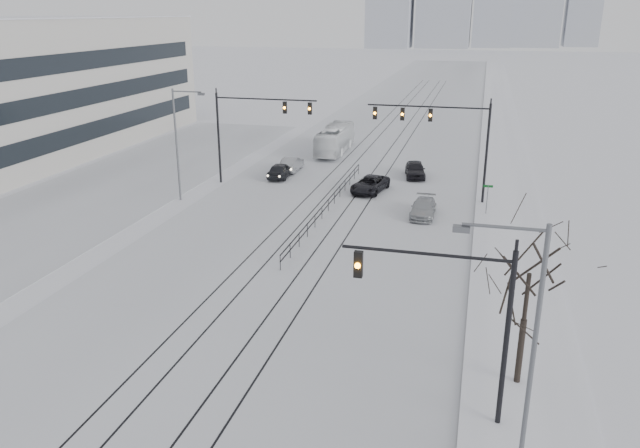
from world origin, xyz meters
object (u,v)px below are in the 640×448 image
(traffic_mast_near, at_px, (462,311))
(sedan_nb_right, at_px, (423,208))
(sedan_sb_outer, at_px, (292,164))
(sedan_nb_far, at_px, (415,170))
(box_truck, at_px, (335,140))
(bare_tree, at_px, (528,286))
(sedan_nb_front, at_px, (370,184))
(sedan_sb_inner, at_px, (280,170))

(traffic_mast_near, bearing_deg, sedan_nb_right, 98.28)
(sedan_sb_outer, relative_size, sedan_nb_far, 0.95)
(sedan_sb_outer, height_order, box_truck, box_truck)
(box_truck, bearing_deg, sedan_sb_outer, 75.81)
(traffic_mast_near, height_order, sedan_nb_far, traffic_mast_near)
(bare_tree, relative_size, sedan_nb_far, 1.41)
(sedan_nb_front, distance_m, sedan_nb_far, 6.80)
(bare_tree, relative_size, sedan_sb_outer, 1.48)
(traffic_mast_near, bearing_deg, bare_tree, 51.24)
(sedan_sb_outer, distance_m, sedan_nb_far, 11.85)
(sedan_nb_front, xyz_separation_m, sedan_nb_far, (3.18, 6.01, 0.07))
(traffic_mast_near, height_order, sedan_nb_right, traffic_mast_near)
(sedan_sb_outer, distance_m, sedan_nb_front, 10.21)
(sedan_sb_inner, distance_m, sedan_sb_outer, 2.78)
(sedan_nb_front, xyz_separation_m, sedan_nb_right, (5.08, -5.62, -0.04))
(sedan_sb_inner, height_order, sedan_nb_front, sedan_sb_inner)
(sedan_nb_front, bearing_deg, bare_tree, -57.17)
(traffic_mast_near, relative_size, sedan_nb_right, 1.62)
(traffic_mast_near, bearing_deg, sedan_sb_inner, 118.09)
(bare_tree, xyz_separation_m, sedan_nb_right, (-5.99, 21.60, -3.86))
(sedan_sb_outer, xyz_separation_m, sedan_nb_right, (13.74, -11.03, -0.05))
(traffic_mast_near, height_order, sedan_sb_outer, traffic_mast_near)
(bare_tree, bearing_deg, sedan_sb_inner, 123.75)
(sedan_nb_far, distance_m, box_truck, 13.00)
(bare_tree, distance_m, sedan_nb_right, 22.74)
(sedan_sb_inner, bearing_deg, sedan_sb_outer, -95.56)
(traffic_mast_near, relative_size, bare_tree, 1.15)
(traffic_mast_near, relative_size, sedan_nb_front, 1.45)
(sedan_sb_outer, bearing_deg, sedan_sb_inner, 84.72)
(sedan_nb_front, bearing_deg, traffic_mast_near, -63.32)
(bare_tree, distance_m, box_truck, 45.50)
(sedan_nb_front, distance_m, box_truck, 16.05)
(sedan_nb_right, xyz_separation_m, box_truck, (-11.59, 20.26, 0.81))
(sedan_sb_inner, distance_m, sedan_nb_front, 9.27)
(sedan_nb_right, bearing_deg, sedan_nb_front, 132.24)
(sedan_nb_right, bearing_deg, sedan_nb_far, 99.39)
(sedan_sb_inner, relative_size, sedan_nb_front, 0.86)
(sedan_nb_front, bearing_deg, sedan_nb_right, -37.18)
(traffic_mast_near, bearing_deg, sedan_sb_outer, 115.92)
(sedan_nb_right, bearing_deg, sedan_sb_inner, 149.50)
(sedan_nb_right, bearing_deg, bare_tree, -74.38)
(traffic_mast_near, xyz_separation_m, sedan_nb_front, (-8.66, 30.21, -3.89))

